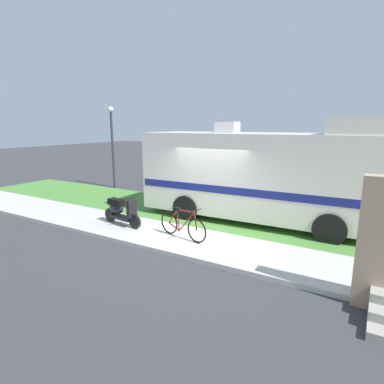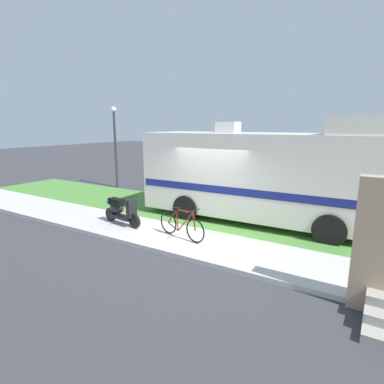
{
  "view_description": "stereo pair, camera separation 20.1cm",
  "coord_description": "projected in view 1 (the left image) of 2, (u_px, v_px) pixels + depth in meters",
  "views": [
    {
      "loc": [
        4.51,
        -8.24,
        3.23
      ],
      "look_at": [
        -0.54,
        0.3,
        1.1
      ],
      "focal_mm": 29.4,
      "sensor_mm": 36.0,
      "label": 1
    },
    {
      "loc": [
        4.68,
        -8.14,
        3.23
      ],
      "look_at": [
        -0.54,
        0.3,
        1.1
      ],
      "focal_mm": 29.4,
      "sensor_mm": 36.0,
      "label": 2
    }
  ],
  "objects": [
    {
      "name": "ground_plane",
      "position": [
        202.0,
        230.0,
        9.86
      ],
      "size": [
        80.0,
        80.0,
        0.0
      ],
      "primitive_type": "plane",
      "color": "#38383D"
    },
    {
      "name": "sidewalk",
      "position": [
        181.0,
        240.0,
        8.84
      ],
      "size": [
        24.0,
        2.0,
        0.12
      ],
      "color": "beige",
      "rests_on": "ground"
    },
    {
      "name": "grass_strip",
      "position": [
        222.0,
        217.0,
        11.11
      ],
      "size": [
        24.0,
        3.4,
        0.08
      ],
      "color": "#4C8438",
      "rests_on": "ground"
    },
    {
      "name": "bicycle",
      "position": [
        182.0,
        225.0,
        8.74
      ],
      "size": [
        1.7,
        0.55,
        0.89
      ],
      "color": "black",
      "rests_on": "ground"
    },
    {
      "name": "pickup_truck_near",
      "position": [
        210.0,
        170.0,
        16.23
      ],
      "size": [
        5.06,
        2.22,
        1.78
      ],
      "color": "#1E478C",
      "rests_on": "ground"
    },
    {
      "name": "street_lamp_post",
      "position": [
        112.0,
        139.0,
        15.94
      ],
      "size": [
        0.28,
        0.28,
        4.11
      ],
      "color": "#333338",
      "rests_on": "ground"
    },
    {
      "name": "motorhome_rv",
      "position": [
        262.0,
        174.0,
        10.35
      ],
      "size": [
        7.79,
        2.77,
        3.46
      ],
      "color": "silver",
      "rests_on": "ground"
    },
    {
      "name": "scooter",
      "position": [
        120.0,
        210.0,
        9.92
      ],
      "size": [
        1.64,
        0.54,
        0.97
      ],
      "color": "black",
      "rests_on": "ground"
    }
  ]
}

